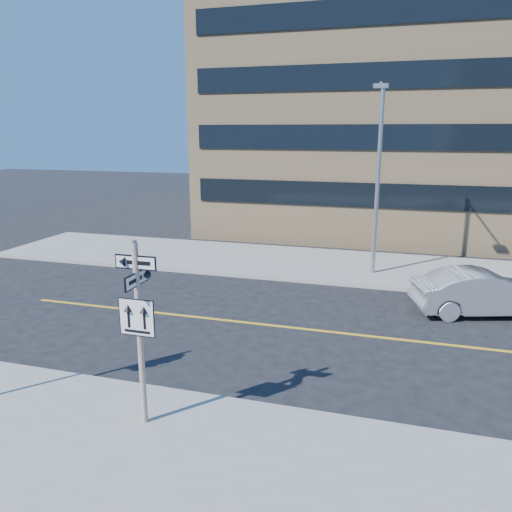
% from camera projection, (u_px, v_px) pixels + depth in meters
% --- Properties ---
extents(ground, '(120.00, 120.00, 0.00)m').
position_uv_depth(ground, '(192.00, 375.00, 13.26)').
color(ground, black).
rests_on(ground, ground).
extents(sign_pole, '(0.92, 0.92, 4.06)m').
position_uv_depth(sign_pole, '(139.00, 324.00, 10.33)').
color(sign_pole, silver).
rests_on(sign_pole, near_sidewalk).
extents(parked_car_b, '(3.04, 5.10, 1.59)m').
position_uv_depth(parked_car_b, '(483.00, 293.00, 17.53)').
color(parked_car_b, gray).
rests_on(parked_car_b, ground).
extents(streetlight_a, '(0.55, 2.25, 8.00)m').
position_uv_depth(streetlight_a, '(378.00, 169.00, 21.01)').
color(streetlight_a, gray).
rests_on(streetlight_a, far_sidewalk).
extents(building_brick, '(18.00, 18.00, 18.00)m').
position_uv_depth(building_brick, '(363.00, 90.00, 33.77)').
color(building_brick, tan).
rests_on(building_brick, ground).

